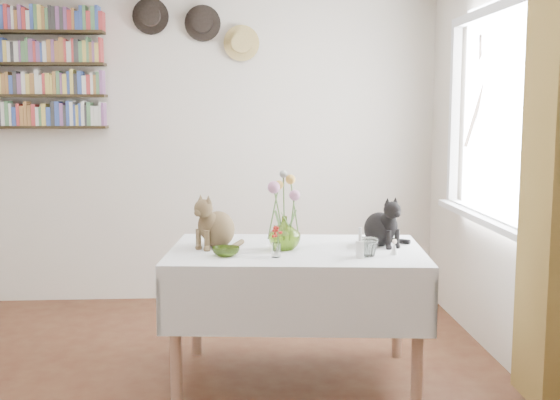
{
  "coord_description": "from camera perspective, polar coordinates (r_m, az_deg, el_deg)",
  "views": [
    {
      "loc": [
        0.41,
        -3.39,
        1.54
      ],
      "look_at": [
        0.64,
        0.37,
        1.05
      ],
      "focal_mm": 45.0,
      "sensor_mm": 36.0,
      "label": 1
    }
  ],
  "objects": [
    {
      "name": "tabby_cat",
      "position": [
        4.01,
        -5.06,
        -1.59
      ],
      "size": [
        0.33,
        0.34,
        0.31
      ],
      "primitive_type": null,
      "rotation": [
        0.0,
        0.0,
        -0.75
      ],
      "color": "brown",
      "rests_on": "dining_table"
    },
    {
      "name": "wall_hats",
      "position": [
        5.62,
        -6.66,
        13.77
      ],
      "size": [
        0.98,
        0.09,
        0.48
      ],
      "color": "black",
      "rests_on": "room"
    },
    {
      "name": "room",
      "position": [
        3.43,
        -10.34,
        2.42
      ],
      "size": [
        4.08,
        4.58,
        2.58
      ],
      "color": "brown",
      "rests_on": "ground"
    },
    {
      "name": "green_bowl",
      "position": [
        3.78,
        -4.42,
        -4.19
      ],
      "size": [
        0.16,
        0.16,
        0.05
      ],
      "primitive_type": "imported",
      "rotation": [
        0.0,
        0.0,
        -0.06
      ],
      "color": "#8EB53C",
      "rests_on": "dining_table"
    },
    {
      "name": "drinking_glass",
      "position": [
        3.78,
        7.19,
        -3.83
      ],
      "size": [
        0.13,
        0.13,
        0.1
      ],
      "primitive_type": "imported",
      "rotation": [
        0.0,
        0.0,
        -0.25
      ],
      "color": "white",
      "rests_on": "dining_table"
    },
    {
      "name": "flower_vase",
      "position": [
        3.92,
        0.37,
        -2.7
      ],
      "size": [
        0.22,
        0.22,
        0.19
      ],
      "primitive_type": "imported",
      "rotation": [
        0.0,
        0.0,
        0.24
      ],
      "color": "#8EB53C",
      "rests_on": "dining_table"
    },
    {
      "name": "black_cat",
      "position": [
        4.08,
        8.1,
        -1.62
      ],
      "size": [
        0.29,
        0.31,
        0.29
      ],
      "primitive_type": null,
      "rotation": [
        0.0,
        0.0,
        0.5
      ],
      "color": "black",
      "rests_on": "dining_table"
    },
    {
      "name": "window",
      "position": [
        4.47,
        16.93,
        5.24
      ],
      "size": [
        0.12,
        1.52,
        1.32
      ],
      "color": "white",
      "rests_on": "room"
    },
    {
      "name": "berry_jar",
      "position": [
        3.72,
        -0.31,
        -3.37
      ],
      "size": [
        0.05,
        0.05,
        0.19
      ],
      "color": "white",
      "rests_on": "dining_table"
    },
    {
      "name": "flower_bouquet",
      "position": [
        3.9,
        0.37,
        0.93
      ],
      "size": [
        0.17,
        0.12,
        0.39
      ],
      "color": "#4C7233",
      "rests_on": "flower_vase"
    },
    {
      "name": "porcelain_figurine",
      "position": [
        3.85,
        9.28,
        -3.86
      ],
      "size": [
        0.04,
        0.04,
        0.09
      ],
      "color": "white",
      "rests_on": "dining_table"
    },
    {
      "name": "curtain",
      "position": [
        3.62,
        20.88,
        0.72
      ],
      "size": [
        0.12,
        0.38,
        2.1
      ],
      "primitive_type": "cube",
      "color": "brown",
      "rests_on": "room"
    },
    {
      "name": "bookshelf_unit",
      "position": [
        5.76,
        -18.99,
        10.03
      ],
      "size": [
        1.0,
        0.16,
        0.91
      ],
      "color": "black",
      "rests_on": "room"
    },
    {
      "name": "candlestick",
      "position": [
        3.74,
        6.52,
        -3.87
      ],
      "size": [
        0.05,
        0.05,
        0.16
      ],
      "color": "white",
      "rests_on": "dining_table"
    },
    {
      "name": "dining_table",
      "position": [
        4.0,
        1.35,
        -6.62
      ],
      "size": [
        1.49,
        1.03,
        0.76
      ],
      "color": "white",
      "rests_on": "room"
    }
  ]
}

